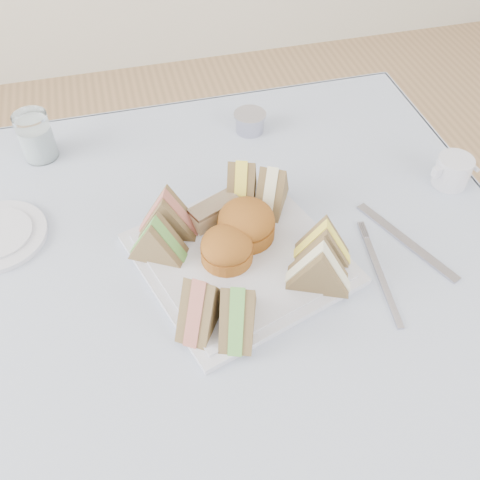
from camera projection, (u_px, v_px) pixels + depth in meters
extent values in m
plane|color=#9E7751|center=(229.00, 462.00, 1.37)|extent=(4.00, 4.00, 0.00)
cube|color=brown|center=(226.00, 398.00, 1.10)|extent=(0.90, 0.90, 0.74)
cube|color=silver|center=(222.00, 289.00, 0.82)|extent=(1.02, 1.02, 0.01)
cube|color=silver|center=(240.00, 258.00, 0.85)|extent=(0.37, 0.37, 0.01)
cylinder|color=#A6611B|center=(227.00, 248.00, 0.82)|extent=(0.10, 0.10, 0.06)
cylinder|color=#A6611B|center=(246.00, 223.00, 0.85)|extent=(0.13, 0.13, 0.06)
cube|color=beige|center=(214.00, 212.00, 0.88)|extent=(0.09, 0.07, 0.04)
cylinder|color=white|center=(36.00, 136.00, 1.00)|extent=(0.08, 0.08, 0.09)
cylinder|color=#ACA9BB|center=(250.00, 123.00, 1.07)|extent=(0.08, 0.08, 0.04)
cube|color=#ACA9BB|center=(406.00, 241.00, 0.88)|extent=(0.10, 0.20, 0.00)
cube|color=#ACA9BB|center=(382.00, 280.00, 0.83)|extent=(0.03, 0.18, 0.00)
cylinder|color=silver|center=(452.00, 171.00, 0.96)|extent=(0.07, 0.07, 0.06)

